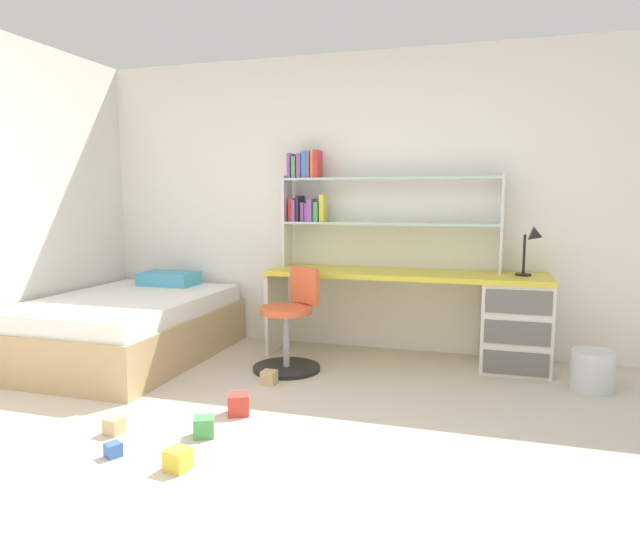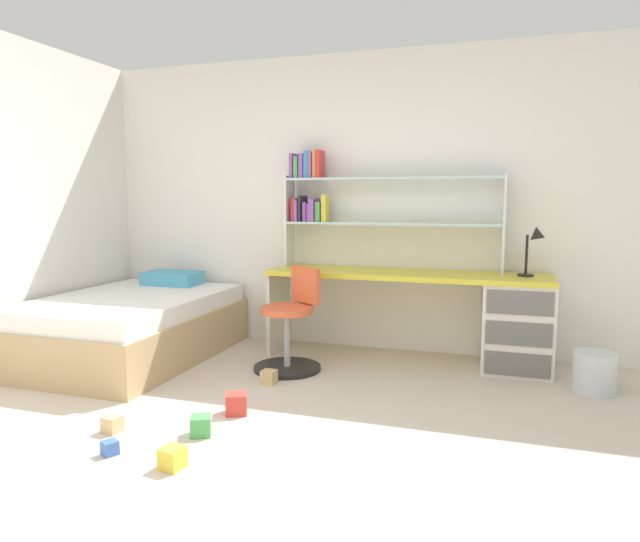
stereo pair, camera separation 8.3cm
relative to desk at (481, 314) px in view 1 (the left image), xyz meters
name	(u,v)px [view 1 (the left image)]	position (x,y,z in m)	size (l,w,h in m)	color
ground_plane	(244,491)	(-1.00, -2.29, -0.43)	(5.93, 6.18, 0.02)	beige
room_shell	(151,204)	(-2.27, -1.01, 0.86)	(5.93, 6.18, 2.55)	white
desk	(481,314)	(0.00, 0.00, 0.00)	(2.24, 0.55, 0.73)	gold
bookshelf_hutch	(354,200)	(-1.07, 0.16, 0.89)	(1.82, 0.22, 1.00)	silver
desk_lamp	(533,243)	(0.36, 0.01, 0.56)	(0.20, 0.17, 0.38)	black
swivel_chair	(290,330)	(-1.41, -0.53, -0.11)	(0.52, 0.52, 0.79)	black
bed_platform	(128,327)	(-2.80, -0.62, -0.16)	(1.29, 1.81, 0.64)	tan
waste_bin	(593,370)	(0.75, -0.37, -0.28)	(0.29, 0.29, 0.28)	silver
toy_block_green_0	(204,427)	(-1.45, -1.83, -0.36)	(0.11, 0.11, 0.11)	#479E51
toy_block_red_1	(238,404)	(-1.40, -1.48, -0.35)	(0.13, 0.13, 0.13)	red
toy_block_blue_2	(113,450)	(-1.78, -2.19, -0.38)	(0.07, 0.07, 0.07)	#3860B7
toy_block_yellow_3	(178,459)	(-1.39, -2.21, -0.36)	(0.11, 0.11, 0.11)	gold
toy_block_natural_4	(269,377)	(-1.43, -0.90, -0.37)	(0.10, 0.10, 0.10)	tan
toy_block_natural_5	(114,426)	(-1.95, -1.94, -0.37)	(0.09, 0.09, 0.09)	tan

